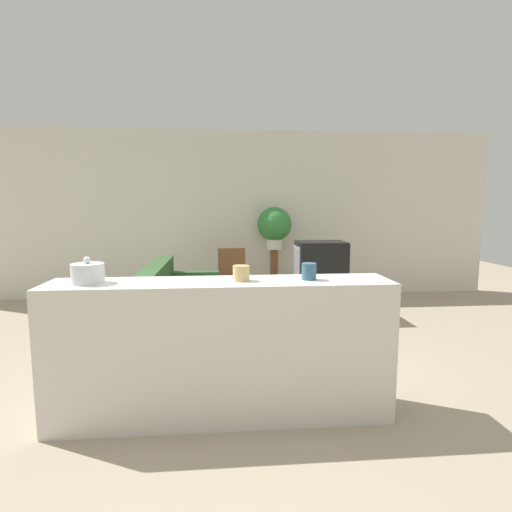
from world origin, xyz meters
TOP-DOWN VIEW (x-y plane):
  - ground_plane at (0.00, 0.00)m, footprint 14.00×14.00m
  - wall_back at (0.00, 3.43)m, footprint 9.00×0.06m
  - couch at (-0.48, 1.44)m, footprint 0.81×1.67m
  - tv_stand at (1.33, 2.08)m, footprint 0.80×0.58m
  - television at (1.33, 2.08)m, footprint 0.66×0.48m
  - wooden_chair at (0.15, 2.52)m, footprint 0.44×0.44m
  - plant_stand at (0.84, 3.10)m, footprint 0.12×0.12m
  - potted_plant at (0.84, 3.10)m, footprint 0.54×0.54m
  - foreground_counter at (0.00, -0.42)m, footprint 2.37×0.44m
  - decorative_bowl at (-0.89, -0.42)m, footprint 0.21×0.21m
  - candle_jar at (0.14, -0.42)m, footprint 0.12×0.12m
  - coffee_tin at (0.61, -0.42)m, footprint 0.10×0.10m

SIDE VIEW (x-z plane):
  - ground_plane at x=0.00m, z-range 0.00..0.00m
  - tv_stand at x=1.33m, z-range 0.00..0.46m
  - couch at x=-0.48m, z-range -0.11..0.72m
  - plant_stand at x=0.84m, z-range 0.00..0.81m
  - foreground_counter at x=0.00m, z-range 0.00..0.99m
  - wooden_chair at x=0.15m, z-range 0.06..0.94m
  - television at x=1.33m, z-range 0.46..1.02m
  - candle_jar at x=0.14m, z-range 0.99..1.09m
  - coffee_tin at x=0.61m, z-range 0.99..1.10m
  - decorative_bowl at x=-0.89m, z-range 0.96..1.15m
  - potted_plant at x=0.84m, z-range 0.85..1.52m
  - wall_back at x=0.00m, z-range 0.00..2.70m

